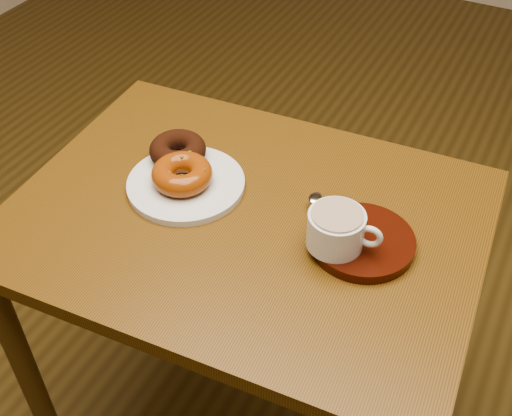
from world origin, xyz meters
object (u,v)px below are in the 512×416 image
at_px(saucer, 362,241).
at_px(coffee_cup, 337,229).
at_px(cafe_table, 246,261).
at_px(donut_plate, 186,184).

height_order(saucer, coffee_cup, coffee_cup).
xyz_separation_m(cafe_table, saucer, (0.20, 0.02, 0.13)).
relative_size(cafe_table, donut_plate, 3.96).
bearing_deg(coffee_cup, cafe_table, 168.18).
bearing_deg(coffee_cup, donut_plate, 167.84).
height_order(donut_plate, saucer, saucer).
distance_m(cafe_table, coffee_cup, 0.24).
height_order(cafe_table, donut_plate, donut_plate).
distance_m(saucer, coffee_cup, 0.06).
bearing_deg(saucer, donut_plate, -178.86).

